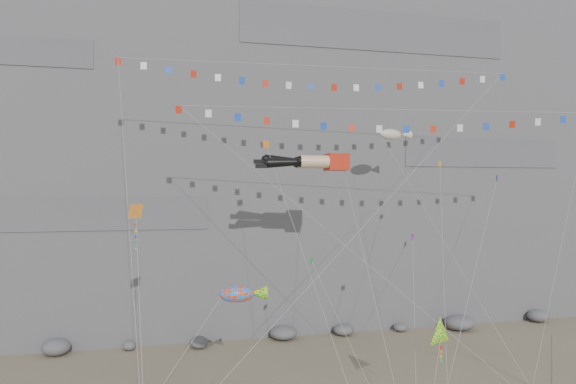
# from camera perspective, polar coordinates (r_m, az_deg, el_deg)

# --- Properties ---
(cliff) EXTENTS (80.00, 28.00, 50.00)m
(cliff) POSITION_cam_1_polar(r_m,az_deg,el_deg) (68.21, -3.56, 9.43)
(cliff) COLOR slate
(cliff) RESTS_ON ground
(talus_boulders) EXTENTS (60.00, 3.00, 1.20)m
(talus_boulders) POSITION_cam_1_polar(r_m,az_deg,el_deg) (54.43, -0.46, -14.15)
(talus_boulders) COLOR slate
(talus_boulders) RESTS_ON ground
(anchor_pole_right) EXTENTS (0.12, 0.12, 4.19)m
(anchor_pole_right) POSITION_cam_1_polar(r_m,az_deg,el_deg) (44.05, 25.23, -15.66)
(anchor_pole_right) COLOR gray
(anchor_pole_right) RESTS_ON ground
(legs_kite) EXTENTS (7.14, 15.07, 21.09)m
(legs_kite) POSITION_cam_1_polar(r_m,az_deg,el_deg) (42.27, 2.39, 3.05)
(legs_kite) COLOR #B91F0B
(legs_kite) RESTS_ON ground
(flag_banner_upper) EXTENTS (31.47, 14.47, 30.71)m
(flag_banner_upper) POSITION_cam_1_polar(r_m,az_deg,el_deg) (45.95, 3.55, 12.60)
(flag_banner_upper) COLOR #B91F0B
(flag_banner_upper) RESTS_ON ground
(flag_banner_lower) EXTENTS (31.36, 8.73, 22.67)m
(flag_banner_lower) POSITION_cam_1_polar(r_m,az_deg,el_deg) (43.17, 10.63, 8.21)
(flag_banner_lower) COLOR #B91F0B
(flag_banner_lower) RESTS_ON ground
(harlequin_kite) EXTENTS (1.89, 7.08, 14.14)m
(harlequin_kite) POSITION_cam_1_polar(r_m,az_deg,el_deg) (35.90, -15.20, -1.98)
(harlequin_kite) COLOR red
(harlequin_kite) RESTS_ON ground
(fish_windsock) EXTENTS (8.85, 3.81, 10.93)m
(fish_windsock) POSITION_cam_1_polar(r_m,az_deg,el_deg) (34.63, -5.22, -10.32)
(fish_windsock) COLOR #E13C0B
(fish_windsock) RESTS_ON ground
(delta_kite) EXTENTS (3.96, 3.92, 7.26)m
(delta_kite) POSITION_cam_1_polar(r_m,az_deg,el_deg) (35.74, 15.30, -13.80)
(delta_kite) COLOR yellow
(delta_kite) RESTS_ON ground
(blimp_windsock) EXTENTS (6.24, 14.89, 23.83)m
(blimp_windsock) POSITION_cam_1_polar(r_m,az_deg,el_deg) (50.32, 10.42, 5.71)
(blimp_windsock) COLOR beige
(blimp_windsock) RESTS_ON ground
(small_kite_a) EXTENTS (3.32, 14.65, 22.59)m
(small_kite_a) POSITION_cam_1_polar(r_m,az_deg,el_deg) (42.19, -2.11, 4.41)
(small_kite_a) COLOR orange
(small_kite_a) RESTS_ON ground
(small_kite_b) EXTENTS (4.81, 9.44, 14.40)m
(small_kite_b) POSITION_cam_1_polar(r_m,az_deg,el_deg) (42.45, 12.54, -4.82)
(small_kite_b) COLOR purple
(small_kite_b) RESTS_ON ground
(small_kite_c) EXTENTS (2.57, 10.73, 13.73)m
(small_kite_c) POSITION_cam_1_polar(r_m,az_deg,el_deg) (39.67, 2.49, -7.22)
(small_kite_c) COLOR green
(small_kite_c) RESTS_ON ground
(small_kite_d) EXTENTS (7.51, 13.78, 22.02)m
(small_kite_d) POSITION_cam_1_polar(r_m,az_deg,el_deg) (46.65, 15.20, 2.12)
(small_kite_d) COLOR gold
(small_kite_d) RESTS_ON ground
(small_kite_e) EXTENTS (10.24, 8.69, 19.55)m
(small_kite_e) POSITION_cam_1_polar(r_m,az_deg,el_deg) (45.14, 20.37, 0.90)
(small_kite_e) COLOR #143EB3
(small_kite_e) RESTS_ON ground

